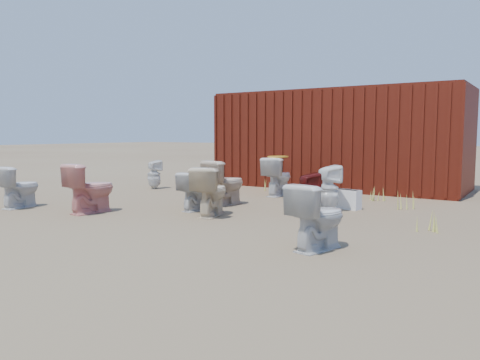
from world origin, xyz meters
The scene contains 22 objects.
ground centered at (0.00, 0.00, 0.00)m, with size 100.00×100.00×0.00m, color brown.
shipping_container centered at (0.00, 5.20, 1.20)m, with size 6.00×2.40×2.40m, color #4A110C.
toilet_front_a centered at (-3.60, -1.25, 0.38)m, with size 0.43×0.75×0.76m, color silver.
toilet_front_pink centered at (-2.06, -0.90, 0.42)m, with size 0.47×0.83×0.85m, color #EB9387.
toilet_front_c centered at (-0.70, 0.27, 0.34)m, with size 0.38×0.67×0.68m, color silver.
toilet_front_maroon centered at (1.17, 0.86, 0.36)m, with size 0.32×0.33×0.71m, color #510F0D.
toilet_front_e centered at (2.22, -1.15, 0.39)m, with size 0.44×0.76×0.78m, color silver.
toilet_back_a centered at (-3.60, 2.26, 0.35)m, with size 0.32×0.32×0.70m, color white.
toilet_back_beige_left centered at (-0.16, -0.04, 0.41)m, with size 0.45×0.80×0.81m, color beige.
toilet_back_beige_right centered at (-0.64, 1.06, 0.42)m, with size 0.47×0.83×0.85m, color beige.
toilet_back_yellowlid centered at (-0.45, 2.78, 0.42)m, with size 0.47×0.82×0.84m, color white.
toilet_back_e centered at (1.29, 1.40, 0.41)m, with size 0.37×0.37×0.81m, color white.
yellow_lid centered at (-0.45, 2.78, 0.85)m, with size 0.42×0.53×0.03m, color gold.
loose_tank centered at (1.45, 1.89, 0.17)m, with size 0.50×0.20×0.35m, color white.
loose_lid_near centered at (-1.21, 1.39, 0.01)m, with size 0.38×0.49×0.02m, color beige.
loose_lid_far centered at (-2.00, 2.75, 0.01)m, with size 0.36×0.47×0.02m, color #C4B78E.
weed_clump_a centered at (-1.89, 2.82, 0.15)m, with size 0.36×0.36×0.30m, color #BFBC4C.
weed_clump_b centered at (0.06, 2.74, 0.14)m, with size 0.32×0.32×0.29m, color #BFBC4C.
weed_clump_c centered at (2.35, 2.42, 0.16)m, with size 0.36×0.36×0.32m, color #BFBC4C.
weed_clump_d centered at (-1.01, 3.50, 0.13)m, with size 0.30×0.30×0.26m, color #BFBC4C.
weed_clump_e centered at (1.58, 3.25, 0.13)m, with size 0.34×0.34×0.27m, color #BFBC4C.
weed_clump_f centered at (3.08, 0.60, 0.14)m, with size 0.28×0.28×0.27m, color #BFBC4C.
Camera 1 is at (4.40, -6.12, 1.35)m, focal length 35.00 mm.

